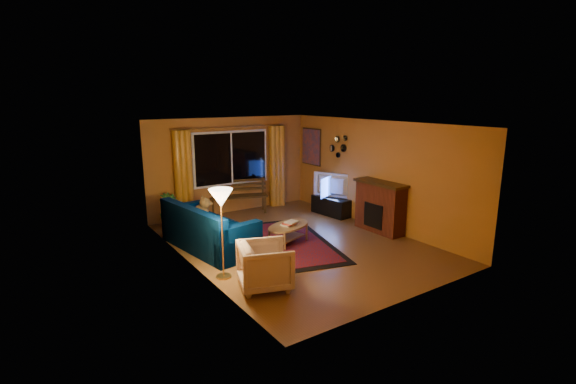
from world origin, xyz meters
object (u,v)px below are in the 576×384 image
bench (239,205)px  floor_lamp (222,234)px  tv_console (331,206)px  coffee_table (288,234)px  sofa (209,226)px  armchair (265,263)px

bench → floor_lamp: bearing=-100.6°
bench → tv_console: (1.92, -1.48, 0.00)m
coffee_table → tv_console: bearing=29.2°
sofa → tv_console: size_ratio=2.03×
bench → tv_console: tv_console is taller
coffee_table → tv_console: 2.45m
bench → coffee_table: bearing=-74.3°
armchair → coffee_table: bearing=-25.3°
bench → armchair: 4.50m
sofa → floor_lamp: bearing=-112.9°
bench → coffee_table: size_ratio=1.36×
sofa → armchair: (0.02, -2.18, -0.05)m
floor_lamp → sofa: bearing=75.4°
floor_lamp → tv_console: size_ratio=1.40×
bench → armchair: size_ratio=1.84×
bench → tv_console: size_ratio=1.36×
armchair → coffee_table: armchair is taller
bench → floor_lamp: size_ratio=0.97×
bench → tv_console: 2.42m
armchair → floor_lamp: size_ratio=0.53×
bench → floor_lamp: (-2.07, -3.46, 0.55)m
armchair → coffee_table: (1.46, 1.50, -0.21)m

